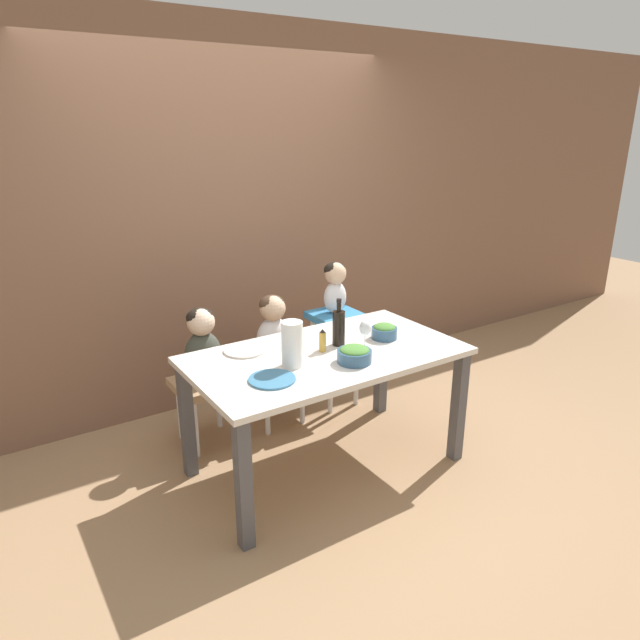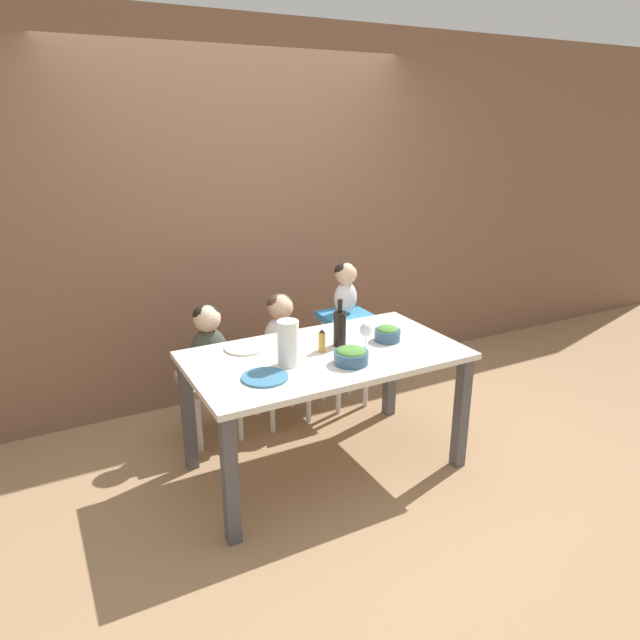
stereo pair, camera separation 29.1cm
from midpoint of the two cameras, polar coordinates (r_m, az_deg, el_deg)
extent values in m
plane|color=#9E7A56|center=(3.65, -1.77, -14.34)|extent=(14.00, 14.00, 0.00)
cube|color=brown|center=(4.22, -11.03, 9.75)|extent=(10.00, 0.06, 2.70)
cube|color=silver|center=(3.30, -1.90, -3.59)|extent=(1.58, 0.87, 0.03)
cube|color=#4C4C51|center=(2.90, -10.62, -15.97)|extent=(0.07, 0.07, 0.72)
cube|color=#4C4C51|center=(3.61, 11.43, -8.53)|extent=(0.07, 0.07, 0.72)
cube|color=#4C4C51|center=(3.51, -15.52, -9.71)|extent=(0.07, 0.07, 0.72)
cube|color=#4C4C51|center=(4.12, 4.13, -4.59)|extent=(0.07, 0.07, 0.72)
cylinder|color=silver|center=(3.75, -14.56, -10.57)|extent=(0.04, 0.04, 0.39)
cylinder|color=silver|center=(3.82, -10.62, -9.59)|extent=(0.04, 0.04, 0.39)
cylinder|color=silver|center=(3.98, -15.90, -8.84)|extent=(0.04, 0.04, 0.39)
cylinder|color=silver|center=(4.05, -12.17, -7.96)|extent=(0.04, 0.04, 0.39)
cube|color=tan|center=(3.80, -13.57, -6.28)|extent=(0.40, 0.37, 0.05)
cylinder|color=silver|center=(3.91, -7.46, -8.77)|extent=(0.04, 0.04, 0.39)
cylinder|color=silver|center=(4.02, -3.90, -7.81)|extent=(0.04, 0.04, 0.39)
cylinder|color=silver|center=(4.13, -9.17, -7.23)|extent=(0.04, 0.04, 0.39)
cylinder|color=silver|center=(4.24, -5.76, -6.37)|extent=(0.04, 0.04, 0.39)
cube|color=tan|center=(3.97, -6.69, -4.68)|extent=(0.40, 0.37, 0.05)
cylinder|color=silver|center=(4.09, -1.00, -5.12)|extent=(0.04, 0.04, 0.67)
cylinder|color=silver|center=(4.21, 1.71, -4.40)|extent=(0.04, 0.04, 0.67)
cylinder|color=silver|center=(4.27, -2.69, -4.03)|extent=(0.04, 0.04, 0.67)
cylinder|color=silver|center=(4.39, -0.05, -3.38)|extent=(0.04, 0.04, 0.67)
cube|color=teal|center=(4.11, -0.52, 0.38)|extent=(0.34, 0.31, 0.05)
ellipsoid|color=#3D4238|center=(3.72, -13.80, -3.61)|extent=(0.24, 0.19, 0.33)
sphere|color=beige|center=(3.64, -14.08, -0.24)|extent=(0.17, 0.17, 0.17)
ellipsoid|color=black|center=(3.64, -14.17, 0.20)|extent=(0.17, 0.17, 0.12)
ellipsoid|color=silver|center=(3.90, -6.80, -2.10)|extent=(0.24, 0.19, 0.33)
sphere|color=#D6AD89|center=(3.82, -6.94, 1.15)|extent=(0.17, 0.17, 0.17)
ellipsoid|color=#473323|center=(3.83, -7.02, 1.56)|extent=(0.17, 0.17, 0.12)
ellipsoid|color=silver|center=(4.06, -0.53, 2.27)|extent=(0.17, 0.14, 0.23)
sphere|color=#D6AD89|center=(4.02, -0.54, 4.67)|extent=(0.16, 0.16, 0.16)
ellipsoid|color=black|center=(4.02, -0.61, 5.02)|extent=(0.15, 0.15, 0.11)
cylinder|color=black|center=(3.37, -0.58, -0.87)|extent=(0.07, 0.07, 0.21)
cylinder|color=black|center=(3.32, -0.59, 1.45)|extent=(0.03, 0.03, 0.08)
cylinder|color=black|center=(3.31, -0.59, 1.90)|extent=(0.03, 0.03, 0.02)
cylinder|color=white|center=(3.08, -5.51, -2.47)|extent=(0.12, 0.12, 0.26)
cylinder|color=white|center=(3.38, 2.04, -2.68)|extent=(0.06, 0.06, 0.00)
cylinder|color=white|center=(3.37, 2.05, -2.11)|extent=(0.01, 0.01, 0.07)
ellipsoid|color=white|center=(3.34, 2.07, -0.84)|extent=(0.07, 0.07, 0.09)
cylinder|color=#335675|center=(3.15, 0.82, -3.69)|extent=(0.19, 0.19, 0.07)
ellipsoid|color=#4C8438|center=(3.14, 0.83, -3.09)|extent=(0.16, 0.16, 0.05)
cylinder|color=#335675|center=(3.50, 4.10, -1.33)|extent=(0.16, 0.16, 0.07)
ellipsoid|color=#4C8438|center=(3.49, 4.11, -0.79)|extent=(0.13, 0.13, 0.05)
cylinder|color=teal|center=(2.97, -7.63, -5.95)|extent=(0.25, 0.25, 0.01)
cylinder|color=silver|center=(3.36, -10.00, -3.04)|extent=(0.25, 0.25, 0.01)
cylinder|color=#BC8E33|center=(3.29, -2.28, -2.25)|extent=(0.04, 0.04, 0.12)
cone|color=black|center=(3.27, -2.29, -1.12)|extent=(0.03, 0.03, 0.02)
camera|label=1|loc=(0.15, -92.54, -0.88)|focal=32.00mm
camera|label=2|loc=(0.15, 87.46, 0.88)|focal=32.00mm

